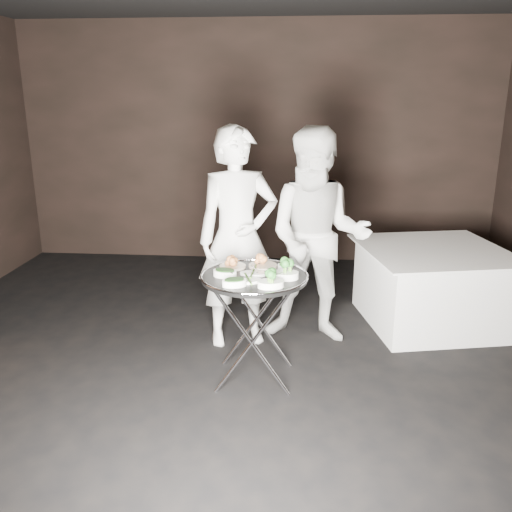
# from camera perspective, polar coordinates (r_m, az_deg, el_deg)

# --- Properties ---
(floor) EXTENTS (6.00, 7.00, 0.05)m
(floor) POSITION_cam_1_polar(r_m,az_deg,el_deg) (4.11, -3.93, -14.85)
(floor) COLOR black
(floor) RESTS_ON ground
(wall_back) EXTENTS (6.00, 0.05, 3.00)m
(wall_back) POSITION_cam_1_polar(r_m,az_deg,el_deg) (7.03, 0.11, 11.67)
(wall_back) COLOR black
(wall_back) RESTS_ON floor
(tray_stand) EXTENTS (0.56, 0.48, 0.83)m
(tray_stand) POSITION_cam_1_polar(r_m,az_deg,el_deg) (4.11, -0.17, -7.09)
(tray_stand) COLOR silver
(tray_stand) RESTS_ON floor
(serving_tray) EXTENTS (0.79, 0.79, 0.04)m
(serving_tray) POSITION_cam_1_polar(r_m,az_deg,el_deg) (3.97, -0.18, -2.19)
(serving_tray) COLOR black
(serving_tray) RESTS_ON tray_stand
(potato_plate_a) EXTENTS (0.20, 0.20, 0.07)m
(potato_plate_a) POSITION_cam_1_polar(r_m,az_deg,el_deg) (4.14, -2.48, -0.80)
(potato_plate_a) COLOR beige
(potato_plate_a) RESTS_ON serving_tray
(potato_plate_b) EXTENTS (0.22, 0.22, 0.08)m
(potato_plate_b) POSITION_cam_1_polar(r_m,az_deg,el_deg) (4.15, 0.73, -0.70)
(potato_plate_b) COLOR beige
(potato_plate_b) RESTS_ON serving_tray
(greens_bowl) EXTENTS (0.12, 0.12, 0.07)m
(greens_bowl) POSITION_cam_1_polar(r_m,az_deg,el_deg) (4.09, 3.09, -1.07)
(greens_bowl) COLOR white
(greens_bowl) RESTS_ON serving_tray
(asparagus_plate_a) EXTENTS (0.20, 0.12, 0.04)m
(asparagus_plate_a) POSITION_cam_1_polar(r_m,az_deg,el_deg) (3.97, -0.31, -1.77)
(asparagus_plate_a) COLOR white
(asparagus_plate_a) RESTS_ON serving_tray
(asparagus_plate_b) EXTENTS (0.22, 0.16, 0.04)m
(asparagus_plate_b) POSITION_cam_1_polar(r_m,az_deg,el_deg) (3.82, -0.83, -2.54)
(asparagus_plate_b) COLOR white
(asparagus_plate_b) RESTS_ON serving_tray
(spinach_bowl_a) EXTENTS (0.20, 0.16, 0.07)m
(spinach_bowl_a) POSITION_cam_1_polar(r_m,az_deg,el_deg) (3.94, -3.29, -1.71)
(spinach_bowl_a) COLOR white
(spinach_bowl_a) RESTS_ON serving_tray
(spinach_bowl_b) EXTENTS (0.20, 0.16, 0.07)m
(spinach_bowl_b) POSITION_cam_1_polar(r_m,az_deg,el_deg) (3.75, -2.30, -2.71)
(spinach_bowl_b) COLOR white
(spinach_bowl_b) RESTS_ON serving_tray
(broccoli_bowl_a) EXTENTS (0.21, 0.16, 0.08)m
(broccoli_bowl_a) POSITION_cam_1_polar(r_m,az_deg,el_deg) (3.90, 3.06, -1.86)
(broccoli_bowl_a) COLOR white
(broccoli_bowl_a) RESTS_ON serving_tray
(broccoli_bowl_b) EXTENTS (0.21, 0.18, 0.08)m
(broccoli_bowl_b) POSITION_cam_1_polar(r_m,az_deg,el_deg) (3.72, 1.57, -2.80)
(broccoli_bowl_b) COLOR white
(broccoli_bowl_b) RESTS_ON serving_tray
(serving_utensils) EXTENTS (0.58, 0.42, 0.01)m
(serving_utensils) POSITION_cam_1_polar(r_m,az_deg,el_deg) (4.02, 0.14, -1.09)
(serving_utensils) COLOR silver
(serving_utensils) RESTS_ON serving_tray
(waiter_left) EXTENTS (0.80, 0.65, 1.89)m
(waiter_left) POSITION_cam_1_polar(r_m,az_deg,el_deg) (4.61, -1.92, 1.87)
(waiter_left) COLOR silver
(waiter_left) RESTS_ON floor
(waiter_right) EXTENTS (0.98, 0.80, 1.87)m
(waiter_right) POSITION_cam_1_polar(r_m,az_deg,el_deg) (4.68, 6.50, 1.93)
(waiter_right) COLOR silver
(waiter_right) RESTS_ON floor
(dining_table) EXTENTS (1.30, 1.30, 0.74)m
(dining_table) POSITION_cam_1_polar(r_m,az_deg,el_deg) (5.40, 17.94, -3.03)
(dining_table) COLOR white
(dining_table) RESTS_ON floor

